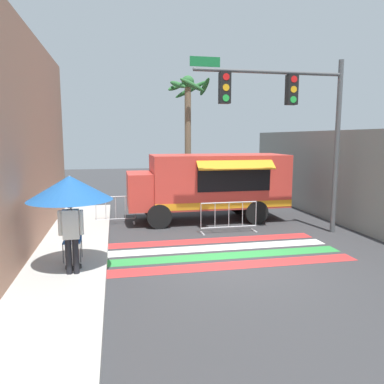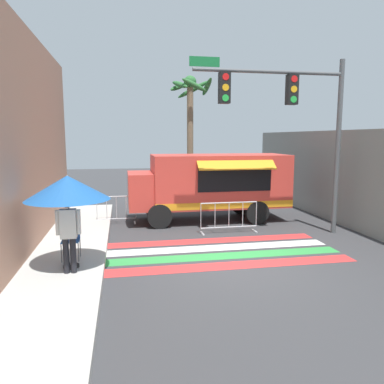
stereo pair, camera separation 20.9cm
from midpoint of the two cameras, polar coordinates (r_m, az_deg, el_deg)
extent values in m
plane|color=#38383A|center=(9.66, 6.56, -10.62)|extent=(60.00, 60.00, 0.00)
cube|color=#B7B5AD|center=(9.58, -26.05, -11.02)|extent=(4.40, 16.00, 0.18)
cube|color=tan|center=(9.04, -25.96, 6.70)|extent=(0.25, 16.00, 6.00)
cube|color=gray|center=(14.19, 23.15, 1.84)|extent=(0.20, 16.00, 3.39)
cube|color=red|center=(9.45, 6.97, -11.03)|extent=(6.40, 0.56, 0.01)
cube|color=green|center=(10.14, 5.66, -9.66)|extent=(6.40, 0.56, 0.01)
cube|color=white|center=(10.84, 4.53, -8.45)|extent=(6.40, 0.56, 0.01)
cube|color=red|center=(11.54, 3.54, -7.40)|extent=(6.40, 0.56, 0.01)
cube|color=#D13D33|center=(14.17, 4.59, 1.80)|extent=(5.03, 2.07, 1.93)
cube|color=#D13D33|center=(13.77, -5.57, 0.29)|extent=(1.77, 1.91, 1.30)
cube|color=#1E232D|center=(13.68, -9.09, 1.55)|extent=(0.06, 1.66, 0.49)
cube|color=black|center=(13.24, 7.02, 1.94)|extent=(2.66, 0.03, 0.87)
cube|color=orange|center=(13.00, 7.34, 4.09)|extent=(2.76, 0.43, 0.31)
cube|color=orange|center=(13.29, 5.72, -2.05)|extent=(5.03, 0.01, 0.24)
cylinder|color=black|center=(12.99, -4.50, -3.71)|extent=(0.86, 0.22, 0.86)
cylinder|color=black|center=(14.85, -5.29, -2.20)|extent=(0.86, 0.22, 0.86)
cylinder|color=black|center=(13.81, 10.33, -3.10)|extent=(0.86, 0.22, 0.86)
cylinder|color=black|center=(15.57, 7.83, -1.76)|extent=(0.86, 0.22, 0.86)
cylinder|color=#515456|center=(13.00, 21.74, 6.14)|extent=(0.16, 0.16, 5.54)
cylinder|color=#515456|center=(12.06, 12.32, 17.46)|extent=(4.75, 0.11, 0.11)
cube|color=black|center=(12.25, 15.47, 14.80)|extent=(0.32, 0.28, 0.90)
cylinder|color=red|center=(12.16, 15.83, 16.26)|extent=(0.20, 0.02, 0.20)
cylinder|color=#F2A519|center=(12.12, 15.77, 14.86)|extent=(0.20, 0.02, 0.20)
cylinder|color=green|center=(12.09, 15.72, 13.45)|extent=(0.20, 0.02, 0.20)
cube|color=black|center=(11.49, 5.49, 15.50)|extent=(0.32, 0.28, 0.90)
cylinder|color=red|center=(11.40, 5.71, 17.08)|extent=(0.20, 0.02, 0.20)
cylinder|color=#F2A519|center=(11.36, 5.69, 15.59)|extent=(0.20, 0.02, 0.20)
cylinder|color=green|center=(11.32, 5.67, 14.08)|extent=(0.20, 0.02, 0.20)
cube|color=#197238|center=(11.47, 2.47, 19.24)|extent=(0.90, 0.02, 0.28)
cylinder|color=black|center=(9.12, -17.28, -10.73)|extent=(0.36, 0.36, 0.06)
cylinder|color=#B2B2B7|center=(8.84, -17.57, -4.41)|extent=(0.04, 0.04, 2.12)
cone|color=#1E59A5|center=(8.71, -17.79, 0.64)|extent=(1.86, 1.86, 0.54)
cylinder|color=#4C4C51|center=(9.46, -18.68, -8.84)|extent=(0.02, 0.02, 0.45)
cylinder|color=#4C4C51|center=(9.41, -16.30, -8.82)|extent=(0.02, 0.02, 0.45)
cylinder|color=#4C4C51|center=(9.83, -18.37, -8.18)|extent=(0.02, 0.02, 0.45)
cylinder|color=#4C4C51|center=(9.79, -16.08, -8.16)|extent=(0.02, 0.02, 0.45)
cube|color=#2D5999|center=(9.56, -17.42, -7.11)|extent=(0.41, 0.41, 0.03)
cube|color=#2D5999|center=(9.68, -17.35, -5.50)|extent=(0.41, 0.03, 0.43)
cylinder|color=black|center=(8.68, -17.97, -9.21)|extent=(0.13, 0.13, 0.79)
cylinder|color=black|center=(8.66, -16.97, -9.21)|extent=(0.13, 0.13, 0.79)
cube|color=silver|center=(8.49, -17.68, -4.63)|extent=(0.34, 0.20, 0.64)
cylinder|color=silver|center=(8.51, -19.16, -4.44)|extent=(0.09, 0.09, 0.54)
cylinder|color=silver|center=(8.45, -16.21, -4.39)|extent=(0.09, 0.09, 0.54)
sphere|color=#9E7051|center=(8.40, -17.82, -1.58)|extent=(0.22, 0.22, 0.22)
cylinder|color=#B7BABF|center=(12.34, 6.16, -1.62)|extent=(1.90, 0.04, 0.04)
cylinder|color=#B7BABF|center=(12.50, 6.10, -5.34)|extent=(1.90, 0.04, 0.04)
cylinder|color=#B7BABF|center=(12.18, 1.85, -3.68)|extent=(0.02, 0.02, 0.82)
cylinder|color=#B7BABF|center=(12.29, 4.01, -3.59)|extent=(0.02, 0.02, 0.82)
cylinder|color=#B7BABF|center=(12.41, 6.13, -3.50)|extent=(0.02, 0.02, 0.82)
cylinder|color=#B7BABF|center=(12.56, 8.21, -3.40)|extent=(0.02, 0.02, 0.82)
cylinder|color=#B7BABF|center=(12.71, 10.23, -3.30)|extent=(0.02, 0.02, 0.82)
cube|color=#B7BABF|center=(12.32, 2.06, -6.32)|extent=(0.06, 0.44, 0.03)
cube|color=#B7BABF|center=(12.82, 9.96, -5.86)|extent=(0.06, 0.44, 0.03)
cylinder|color=#B7BABF|center=(13.79, -11.06, -0.68)|extent=(1.39, 0.04, 0.04)
cylinder|color=#B7BABF|center=(13.94, -10.97, -4.03)|extent=(1.39, 0.04, 0.04)
cylinder|color=#B7BABF|center=(13.89, -13.89, -2.44)|extent=(0.02, 0.02, 0.82)
cylinder|color=#B7BABF|center=(13.87, -12.45, -2.40)|extent=(0.02, 0.02, 0.82)
cylinder|color=#B7BABF|center=(13.86, -11.01, -2.36)|extent=(0.02, 0.02, 0.82)
cylinder|color=#B7BABF|center=(13.86, -9.57, -2.32)|extent=(0.02, 0.02, 0.82)
cylinder|color=#B7BABF|center=(13.87, -8.13, -2.29)|extent=(0.02, 0.02, 0.82)
cube|color=#B7BABF|center=(14.00, -13.60, -4.77)|extent=(0.06, 0.44, 0.03)
cube|color=#B7BABF|center=(13.99, -8.29, -4.63)|extent=(0.06, 0.44, 0.03)
cylinder|color=#7A664C|center=(18.33, 0.04, 7.26)|extent=(0.31, 0.31, 5.59)
sphere|color=#2D6B33|center=(18.52, 0.04, 16.42)|extent=(0.60, 0.60, 0.60)
ellipsoid|color=#2D6B33|center=(18.68, 2.63, 15.72)|extent=(0.28, 1.64, 0.83)
ellipsoid|color=#2D6B33|center=(19.34, 0.53, 15.37)|extent=(1.66, 0.82, 0.99)
ellipsoid|color=#2D6B33|center=(18.87, -1.75, 15.72)|extent=(1.12, 1.15, 0.65)
ellipsoid|color=#2D6B33|center=(18.14, -1.52, 16.06)|extent=(0.77, 1.20, 0.57)
ellipsoid|color=#2D6B33|center=(17.89, 0.68, 16.01)|extent=(1.27, 0.39, 0.72)
camera|label=1|loc=(0.10, -89.51, 0.07)|focal=35.00mm
camera|label=2|loc=(0.10, 90.49, -0.07)|focal=35.00mm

